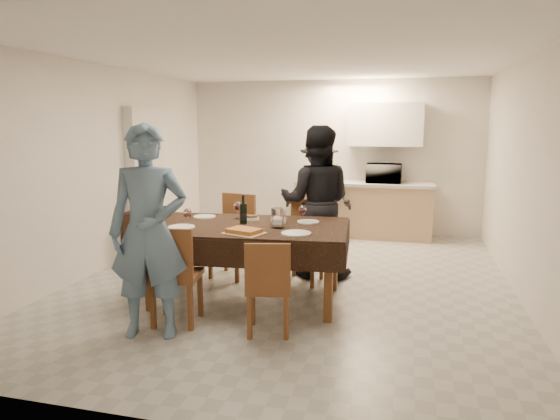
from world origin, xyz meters
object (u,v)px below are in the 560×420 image
(console, at_px, (147,233))
(dining_table, at_px, (247,229))
(wine_bottle, at_px, (243,210))
(water_jug, at_px, (146,194))
(microwave, at_px, (384,173))
(savoury_tart, at_px, (244,231))
(person_far, at_px, (316,202))
(person_kitchen, at_px, (319,190))
(water_pitcher, at_px, (278,218))
(person_near, at_px, (149,232))

(console, bearing_deg, dining_table, -35.44)
(dining_table, bearing_deg, wine_bottle, 130.03)
(water_jug, bearing_deg, microwave, 32.59)
(console, height_order, savoury_tart, savoury_tart)
(dining_table, relative_size, person_far, 1.19)
(dining_table, height_order, person_kitchen, person_kitchen)
(water_pitcher, bearing_deg, water_jug, 148.00)
(console, relative_size, person_far, 0.39)
(person_far, bearing_deg, dining_table, 57.59)
(console, distance_m, person_far, 2.59)
(console, distance_m, person_near, 2.87)
(water_jug, height_order, microwave, microwave)
(water_jug, height_order, wine_bottle, wine_bottle)
(wine_bottle, distance_m, person_far, 1.17)
(dining_table, relative_size, savoury_tart, 6.09)
(water_pitcher, relative_size, savoury_tart, 0.56)
(microwave, bearing_deg, person_kitchen, 24.24)
(person_near, distance_m, person_kitchen, 4.10)
(dining_table, distance_m, water_pitcher, 0.38)
(microwave, distance_m, person_kitchen, 1.12)
(person_near, bearing_deg, person_kitchen, 63.60)
(console, xyz_separation_m, person_kitchen, (2.19, 1.59, 0.49))
(wine_bottle, bearing_deg, person_far, 59.04)
(wine_bottle, height_order, savoury_tart, wine_bottle)
(microwave, height_order, person_kitchen, person_kitchen)
(person_kitchen, bearing_deg, person_near, -101.16)
(console, bearing_deg, savoury_tart, -40.78)
(savoury_tart, bearing_deg, water_jug, 139.22)
(dining_table, height_order, wine_bottle, wine_bottle)
(person_near, distance_m, person_far, 2.37)
(water_jug, bearing_deg, savoury_tart, -40.78)
(water_jug, xyz_separation_m, microwave, (3.19, 2.04, 0.18))
(water_pitcher, xyz_separation_m, person_far, (0.20, 1.10, 0.00))
(water_jug, distance_m, microwave, 3.79)
(water_jug, relative_size, person_kitchen, 0.27)
(console, height_order, person_kitchen, person_kitchen)
(person_far, bearing_deg, microwave, -111.05)
(savoury_tart, bearing_deg, person_near, -134.13)
(console, xyz_separation_m, water_jug, (0.00, 0.00, 0.55))
(person_far, xyz_separation_m, person_kitchen, (-0.31, 1.92, -0.10))
(savoury_tart, relative_size, person_near, 0.19)
(person_kitchen, bearing_deg, water_pitcher, -87.98)
(microwave, bearing_deg, person_near, 68.15)
(console, xyz_separation_m, wine_bottle, (1.89, -1.33, 0.64))
(console, distance_m, water_pitcher, 2.77)
(water_jug, relative_size, person_far, 0.24)
(dining_table, bearing_deg, person_kitchen, 80.35)
(console, bearing_deg, person_near, -60.19)
(wine_bottle, relative_size, person_near, 0.16)
(dining_table, xyz_separation_m, water_jug, (-1.94, 1.38, 0.11))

